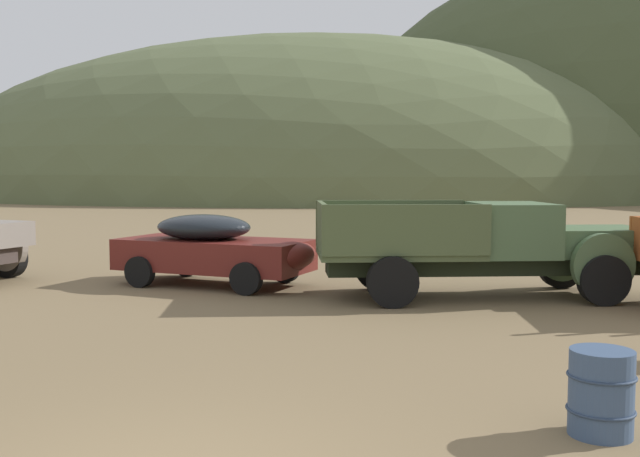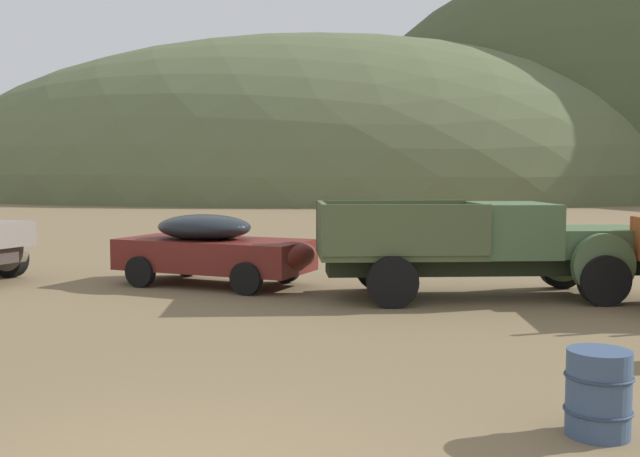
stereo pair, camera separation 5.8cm
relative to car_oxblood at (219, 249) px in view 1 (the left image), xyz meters
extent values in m
ellipsoid|color=#56603D|center=(-11.63, 60.37, -0.82)|extent=(81.29, 54.55, 32.38)
cube|color=#B7B2A8|center=(-4.55, -1.11, 0.27)|extent=(0.35, 1.25, 0.44)
cylinder|color=slate|center=(-5.32, 0.17, -0.06)|extent=(1.21, 0.43, 1.20)
cylinder|color=black|center=(-5.31, 0.23, -0.34)|extent=(1.00, 0.48, 0.96)
cube|color=maroon|center=(-0.12, 0.03, -0.14)|extent=(4.53, 2.69, 0.68)
ellipsoid|color=black|center=(-0.37, 0.08, 0.46)|extent=(2.49, 2.05, 0.57)
ellipsoid|color=maroon|center=(1.74, -0.37, -0.07)|extent=(1.22, 1.64, 0.61)
cylinder|color=black|center=(0.97, -1.15, -0.48)|extent=(0.71, 0.34, 0.68)
cylinder|color=black|center=(1.35, 0.65, -0.48)|extent=(0.71, 0.34, 0.68)
cylinder|color=black|center=(-1.60, -0.60, -0.48)|extent=(0.71, 0.34, 0.68)
cylinder|color=black|center=(-1.21, 1.20, -0.48)|extent=(0.71, 0.34, 0.68)
cube|color=#232B1B|center=(5.67, -0.47, -0.16)|extent=(6.27, 2.44, 0.36)
cube|color=#47603D|center=(7.90, 0.09, 0.30)|extent=(2.32, 2.11, 0.55)
cube|color=#B7B2A8|center=(8.79, 0.31, 0.27)|extent=(0.36, 1.14, 0.44)
cylinder|color=#47603D|center=(7.88, -0.95, -0.06)|extent=(1.21, 0.47, 1.20)
cylinder|color=#47603D|center=(7.40, 1.00, -0.06)|extent=(1.21, 0.47, 1.20)
cube|color=#47603D|center=(6.24, -0.33, 0.55)|extent=(1.87, 2.23, 1.05)
cube|color=black|center=(6.87, -0.17, 0.76)|extent=(0.45, 1.61, 0.59)
cube|color=#495735|center=(4.02, -0.88, 0.08)|extent=(3.54, 2.73, 0.12)
cube|color=#495735|center=(4.26, -1.87, 0.62)|extent=(3.08, 0.86, 0.95)
cube|color=#495735|center=(3.77, 0.10, 0.62)|extent=(3.08, 0.86, 0.95)
cube|color=#495735|center=(2.55, -1.25, 0.62)|extent=(0.59, 1.99, 0.95)
cylinder|color=black|center=(7.90, -1.00, -0.34)|extent=(1.00, 0.51, 0.96)
cylinder|color=black|center=(7.38, 1.05, -0.34)|extent=(1.00, 0.51, 0.96)
cylinder|color=black|center=(4.02, -1.97, -0.34)|extent=(1.00, 0.51, 0.96)
cylinder|color=black|center=(3.51, 0.07, -0.34)|extent=(1.00, 0.51, 0.96)
cylinder|color=#384C6B|center=(6.57, -8.19, -0.40)|extent=(0.60, 0.60, 0.83)
torus|color=#27354A|center=(6.57, -8.19, -0.24)|extent=(0.64, 0.64, 0.03)
torus|color=#27354A|center=(6.57, -8.19, -0.57)|extent=(0.64, 0.64, 0.03)
camera|label=1|loc=(5.22, -15.41, 1.70)|focal=41.22mm
camera|label=2|loc=(5.28, -15.40, 1.70)|focal=41.22mm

